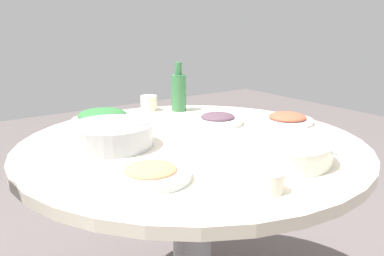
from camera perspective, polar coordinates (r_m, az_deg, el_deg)
The scene contains 10 objects.
round_dining_table at distance 1.46m, azimuth 0.04°, elevation -7.11°, with size 1.20×1.20×0.77m.
rice_bowl at distance 1.38m, azimuth -11.32°, elevation -0.90°, with size 0.28×0.28×0.08m.
soup_bowl at distance 1.25m, azimuth 12.48°, elevation -3.19°, with size 0.30×0.31×0.06m.
dish_eggplant at distance 1.65m, azimuth 3.66°, elevation 1.26°, with size 0.20×0.20×0.04m.
dish_shrimp at distance 1.09m, azimuth -5.83°, elevation -6.35°, with size 0.21×0.21×0.04m.
dish_stirfry at distance 1.70m, azimuth 13.31°, elevation 1.27°, with size 0.21×0.21×0.04m.
dish_greens at distance 1.70m, azimuth -12.56°, elevation 1.55°, with size 0.25×0.25×0.06m.
green_bottle at distance 1.87m, azimuth -1.90°, elevation 5.20°, with size 0.07×0.07×0.22m.
tea_cup_near at distance 1.89m, azimuth -6.11°, elevation 3.53°, with size 0.08×0.08×0.07m, color beige.
tea_cup_far at distance 1.03m, azimuth 10.90°, elevation -7.43°, with size 0.08×0.08×0.05m, color silver.
Camera 1 is at (0.78, 1.10, 1.19)m, focal length 37.75 mm.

